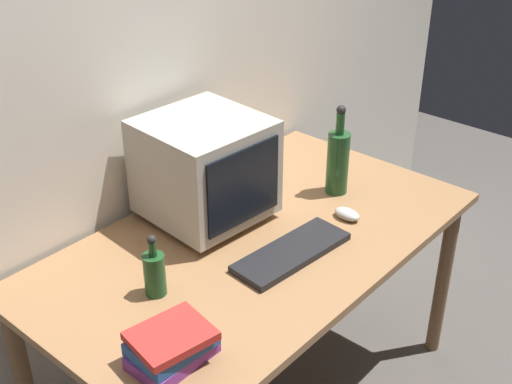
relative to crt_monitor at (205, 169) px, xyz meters
name	(u,v)px	position (x,y,z in m)	size (l,w,h in m)	color
back_wall	(146,65)	(0.01, 0.28, 0.30)	(4.00, 0.08, 2.50)	silver
desk	(256,259)	(0.01, -0.22, -0.28)	(1.56, 0.88, 0.75)	#9E7047
crt_monitor	(205,169)	(0.00, 0.00, 0.00)	(0.41, 0.41, 0.37)	#B2AD9E
keyboard	(292,252)	(0.01, -0.37, -0.18)	(0.42, 0.15, 0.02)	black
computer_mouse	(347,214)	(0.32, -0.38, -0.17)	(0.06, 0.10, 0.04)	beige
bottle_tall	(338,160)	(0.45, -0.24, -0.06)	(0.08, 0.08, 0.35)	#1E4C23
bottle_short	(154,272)	(-0.41, -0.19, -0.12)	(0.07, 0.07, 0.20)	#1E4C23
book_stack	(172,346)	(-0.57, -0.44, -0.14)	(0.23, 0.20, 0.10)	#843893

